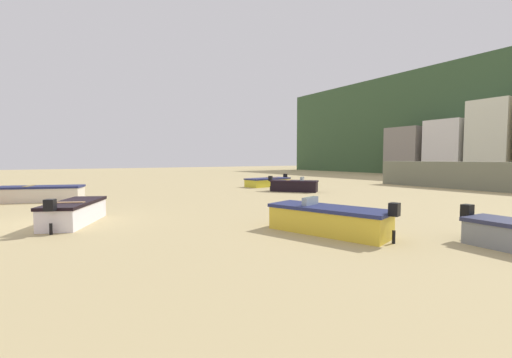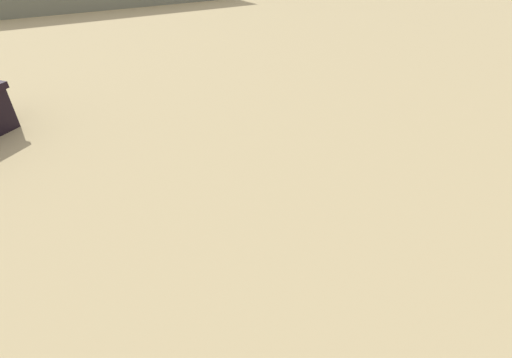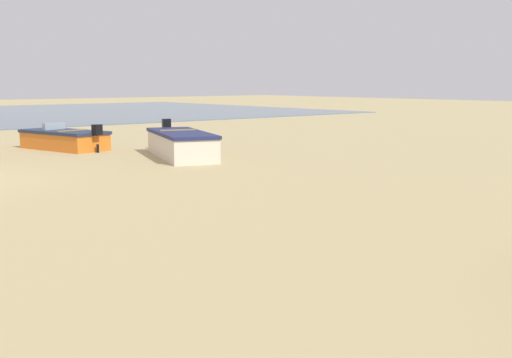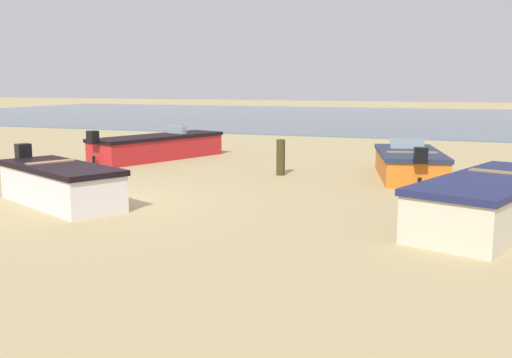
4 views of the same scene
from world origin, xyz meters
TOP-DOWN VIEW (x-y plane):
  - ground_plane at (0.00, 0.00)m, footprint 160.00×160.00m
  - harbor_pier at (1.45, 30.00)m, footprint 14.72×2.40m
  - townhouse_left at (-14.37, 46.73)m, footprint 5.26×5.46m
  - townhouse_centre_left at (-8.37, 47.44)m, footprint 4.85×6.88m
  - townhouse_centre at (-3.04, 47.19)m, footprint 4.60×6.39m
  - boat_cream_0 at (-8.28, -0.84)m, footprint 3.12×5.00m
  - boat_white_2 at (0.64, 0.37)m, footprint 3.86×2.79m
  - boat_yellow_3 at (-9.82, 17.09)m, footprint 2.44×4.88m
  - boat_yellow_6 at (7.33, 7.63)m, footprint 4.51×2.63m
  - boat_black_7 at (-4.63, 15.96)m, footprint 3.67×3.30m

SIDE VIEW (x-z plane):
  - ground_plane at x=0.00m, z-range 0.00..0.00m
  - boat_yellow_3 at x=-9.82m, z-range -0.15..0.95m
  - boat_white_2 at x=0.64m, z-range -0.15..1.07m
  - boat_black_7 at x=-4.63m, z-range -0.14..1.06m
  - boat_yellow_6 at x=7.33m, z-range -0.15..1.10m
  - boat_cream_0 at x=-8.28m, z-range -0.15..1.11m
  - harbor_pier at x=1.45m, z-range 0.00..2.33m
  - townhouse_left at x=-14.37m, z-range 0.00..7.31m
  - townhouse_centre_left at x=-8.37m, z-range 0.00..7.84m
  - townhouse_centre at x=-3.04m, z-range 0.00..9.76m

